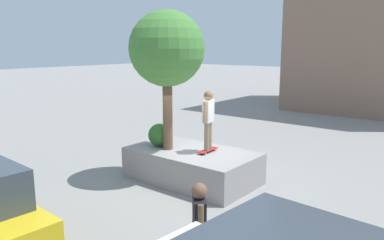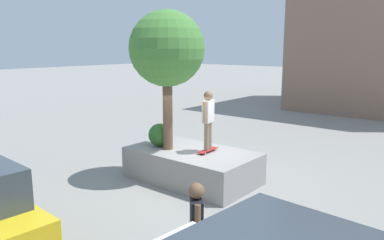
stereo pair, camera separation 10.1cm
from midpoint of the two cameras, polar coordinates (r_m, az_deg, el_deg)
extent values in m
plane|color=gray|center=(11.22, 1.57, -9.23)|extent=(120.00, 120.00, 0.00)
cube|color=gray|center=(11.23, 0.26, -6.78)|extent=(3.71, 2.12, 0.90)
cylinder|color=brown|center=(11.03, -3.39, 1.49)|extent=(0.28, 0.28, 2.32)
sphere|color=#4C8C3D|center=(10.88, -3.50, 10.61)|extent=(2.14, 2.14, 2.14)
sphere|color=#2D6628|center=(11.54, -4.57, -2.23)|extent=(0.69, 0.69, 0.69)
cube|color=#A51E1E|center=(10.91, 2.65, -4.50)|extent=(0.26, 0.81, 0.02)
sphere|color=beige|center=(11.18, 3.02, -4.33)|extent=(0.06, 0.06, 0.06)
sphere|color=beige|center=(11.09, 3.75, -4.46)|extent=(0.06, 0.06, 0.06)
sphere|color=beige|center=(10.76, 1.53, -4.91)|extent=(0.06, 0.06, 0.06)
sphere|color=beige|center=(10.67, 2.27, -5.05)|extent=(0.06, 0.06, 0.06)
cylinder|color=#847056|center=(10.73, 2.48, -2.52)|extent=(0.15, 0.15, 0.80)
cylinder|color=#847056|center=(10.90, 2.87, -2.31)|extent=(0.15, 0.15, 0.80)
cube|color=silver|center=(10.67, 2.71, 1.31)|extent=(0.30, 0.48, 0.63)
cylinder|color=#9E7251|center=(10.45, 2.21, 1.20)|extent=(0.10, 0.10, 0.59)
cylinder|color=#9E7251|center=(10.89, 3.19, 1.59)|extent=(0.10, 0.10, 0.59)
sphere|color=#9E7251|center=(10.61, 2.73, 3.67)|extent=(0.26, 0.26, 0.26)
cube|color=black|center=(6.45, 1.14, -14.23)|extent=(0.45, 0.46, 0.63)
cylinder|color=brown|center=(6.23, 1.34, -15.02)|extent=(0.10, 0.10, 0.60)
cylinder|color=brown|center=(6.66, 0.95, -13.22)|extent=(0.10, 0.10, 0.60)
sphere|color=brown|center=(6.27, 1.15, -10.54)|extent=(0.26, 0.26, 0.26)
camera|label=1|loc=(0.05, -89.73, 0.05)|focal=35.72mm
camera|label=2|loc=(0.05, 90.27, -0.05)|focal=35.72mm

